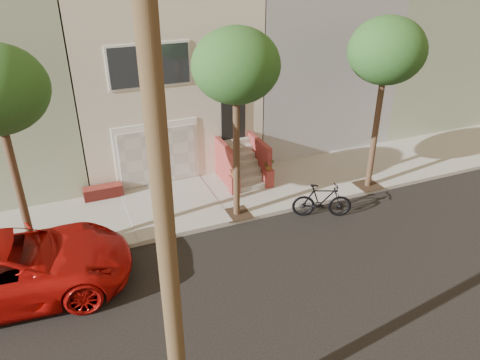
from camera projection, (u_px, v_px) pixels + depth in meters
name	position (u px, v px, depth m)	size (l,w,h in m)	color
ground	(257.00, 295.00, 12.50)	(90.00, 90.00, 0.00)	black
sidewalk	(197.00, 202.00, 16.85)	(40.00, 3.70, 0.15)	#98968A
house_row	(152.00, 69.00, 20.00)	(33.10, 11.70, 7.00)	beige
tree_mid	(236.00, 67.00, 13.62)	(2.70, 2.57, 6.30)	#2D2116
tree_right	(387.00, 52.00, 15.50)	(2.70, 2.57, 6.30)	#2D2116
pickup_truck	(8.00, 269.00, 12.11)	(2.95, 6.39, 1.78)	#AB0E0B
motorcycle	(322.00, 201.00, 15.85)	(0.58, 2.06, 1.24)	black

